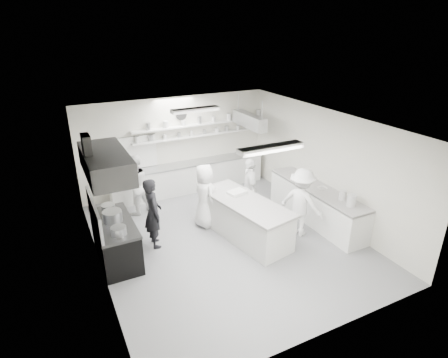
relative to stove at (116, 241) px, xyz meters
name	(u,v)px	position (x,y,z in m)	size (l,w,h in m)	color
floor	(226,240)	(2.60, -0.40, -0.46)	(6.00, 7.00, 0.02)	gray
ceiling	(226,122)	(2.60, -0.40, 2.56)	(6.00, 7.00, 0.02)	white
wall_back	(176,145)	(2.60, 3.10, 1.05)	(6.00, 0.04, 3.00)	beige
wall_front	(326,265)	(2.60, -3.90, 1.05)	(6.00, 0.04, 3.00)	beige
wall_left	(94,212)	(-0.40, -0.40, 1.05)	(0.04, 7.00, 3.00)	beige
wall_right	(325,165)	(5.60, -0.40, 1.05)	(0.04, 7.00, 3.00)	beige
stove	(116,241)	(0.00, 0.00, 0.00)	(0.80, 1.80, 0.90)	black
exhaust_hood	(106,163)	(0.00, 0.00, 1.90)	(0.85, 2.00, 0.50)	#343434
back_counter	(189,177)	(2.90, 2.80, 0.01)	(5.00, 0.60, 0.92)	silver
shelf_lower	(198,135)	(3.30, 2.97, 1.30)	(4.20, 0.26, 0.04)	silver
shelf_upper	(198,125)	(3.30, 2.97, 1.65)	(4.20, 0.26, 0.04)	silver
pass_through_window	(135,152)	(1.30, 3.08, 1.00)	(1.30, 0.04, 1.00)	black
wall_clock	(181,115)	(2.80, 3.06, 2.00)	(0.32, 0.32, 0.05)	white
right_counter	(316,205)	(5.25, -0.60, 0.02)	(0.74, 3.30, 0.94)	silver
pot_rack	(249,121)	(4.60, 2.00, 1.85)	(0.30, 1.60, 0.40)	#A4A6AA
light_fixture_front	(271,148)	(2.60, -2.20, 2.49)	(1.30, 0.25, 0.10)	silver
light_fixture_rear	(195,110)	(2.60, 1.40, 2.49)	(1.30, 0.25, 0.10)	silver
prep_island	(245,220)	(3.10, -0.46, 0.02)	(0.96, 2.57, 0.95)	silver
stove_pot	(113,217)	(0.00, 0.04, 0.61)	(0.42, 0.42, 0.30)	#A4A6AA
cook_stove	(153,213)	(0.95, 0.17, 0.42)	(0.64, 0.42, 1.75)	black
cook_back	(135,185)	(0.97, 2.01, 0.42)	(0.85, 0.66, 1.74)	white
cook_island_left	(205,196)	(2.44, 0.51, 0.41)	(0.84, 0.55, 1.73)	white
cook_island_right	(250,187)	(3.78, 0.49, 0.39)	(0.99, 0.41, 1.69)	white
cook_right	(301,202)	(4.42, -0.97, 0.44)	(1.15, 0.66, 1.78)	white
bowl_island_a	(239,194)	(3.18, -0.01, 0.53)	(0.23, 0.23, 0.06)	#A4A6AA
bowl_island_b	(244,194)	(3.29, -0.09, 0.53)	(0.20, 0.20, 0.06)	silver
bowl_right	(322,189)	(5.33, -0.68, 0.52)	(0.24, 0.24, 0.06)	silver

